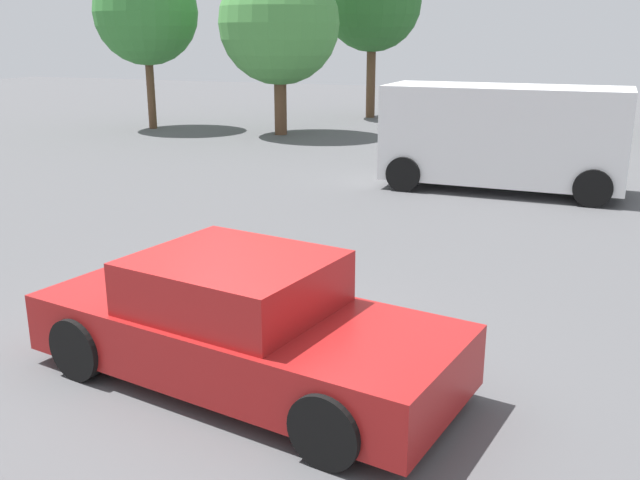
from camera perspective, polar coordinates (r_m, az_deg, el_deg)
The scene contains 6 objects.
ground_plane at distance 7.42m, azimuth -6.89°, elevation -10.13°, with size 80.00×80.00×0.00m, color #515154.
sedan_foreground at distance 6.91m, azimuth -6.35°, elevation -6.84°, with size 4.48×2.39×1.26m.
van_white at distance 15.83m, azimuth 14.61°, elevation 8.25°, with size 5.07×2.16×2.24m.
tree_back_center at distance 29.37m, azimuth 4.26°, elevation 18.67°, with size 3.87×3.87×6.47m.
tree_back_right at distance 24.14m, azimuth -3.32°, elevation 17.10°, with size 3.98×3.98×5.63m.
tree_far_right at distance 26.43m, azimuth -13.94°, elevation 17.45°, with size 3.61×3.61×5.84m.
Camera 1 is at (3.25, -5.80, 3.29)m, focal length 39.49 mm.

